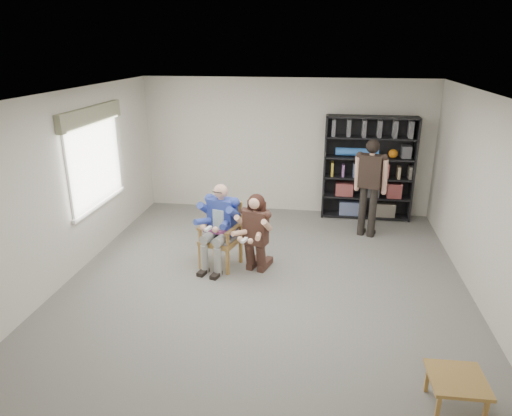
% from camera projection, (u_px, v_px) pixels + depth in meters
% --- Properties ---
extents(room_shell, '(6.00, 7.00, 2.80)m').
position_uv_depth(room_shell, '(264.00, 199.00, 6.29)').
color(room_shell, silver).
rests_on(room_shell, ground).
extents(floor, '(6.00, 7.00, 0.01)m').
position_uv_depth(floor, '(263.00, 289.00, 6.77)').
color(floor, slate).
rests_on(floor, ground).
extents(window_left, '(0.16, 2.00, 1.75)m').
position_uv_depth(window_left, '(96.00, 159.00, 7.56)').
color(window_left, white).
rests_on(window_left, room_shell).
extents(armchair, '(0.76, 0.74, 1.07)m').
position_uv_depth(armchair, '(220.00, 235.00, 7.30)').
color(armchair, '#A37D38').
rests_on(armchair, floor).
extents(seated_man, '(0.80, 0.96, 1.39)m').
position_uv_depth(seated_man, '(220.00, 226.00, 7.25)').
color(seated_man, navy).
rests_on(seated_man, floor).
extents(kneeling_woman, '(0.75, 0.97, 1.27)m').
position_uv_depth(kneeling_woman, '(255.00, 235.00, 7.08)').
color(kneeling_woman, '#3D281E').
rests_on(kneeling_woman, floor).
extents(bookshelf, '(1.80, 0.38, 2.10)m').
position_uv_depth(bookshelf, '(368.00, 168.00, 9.23)').
color(bookshelf, black).
rests_on(bookshelf, floor).
extents(standing_man, '(0.64, 0.49, 1.83)m').
position_uv_depth(standing_man, '(369.00, 189.00, 8.35)').
color(standing_man, black).
rests_on(standing_man, floor).
extents(side_table, '(0.55, 0.55, 0.37)m').
position_uv_depth(side_table, '(455.00, 393.00, 4.49)').
color(side_table, '#A37D38').
rests_on(side_table, floor).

